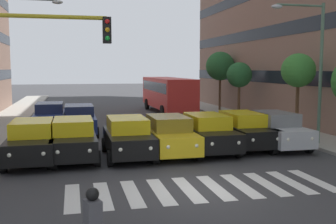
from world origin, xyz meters
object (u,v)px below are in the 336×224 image
bus_behind_traffic (168,91)px  street_tree_1 (298,71)px  car_1 (244,130)px  street_tree_2 (239,75)px  car_row2_1 (50,116)px  street_tree_3 (220,66)px  car_6 (32,141)px  street_lamp_right (6,51)px  car_0 (275,130)px  car_5 (74,139)px  street_lamp_left (313,58)px  car_3 (169,135)px  car_4 (128,137)px  car_2 (208,133)px  car_row2_0 (79,120)px  traffic_light_gantry (11,74)px

bus_behind_traffic → street_tree_1: bearing=109.1°
car_1 → street_tree_2: street_tree_2 is taller
car_row2_1 → street_tree_3: 16.70m
car_6 → street_lamp_right: (1.60, -5.03, 3.81)m
bus_behind_traffic → car_0: bearing=95.2°
bus_behind_traffic → street_tree_3: size_ratio=2.03×
street_lamp_right → street_tree_1: bearing=175.4°
car_row2_1 → street_tree_2: size_ratio=1.07×
car_5 → bus_behind_traffic: (-8.01, -16.78, 0.97)m
car_row2_1 → street_lamp_left: (-12.71, 8.24, 3.43)m
car_6 → car_3: bearing=-178.4°
bus_behind_traffic → street_tree_3: 5.25m
car_4 → car_2: bearing=-175.4°
street_tree_3 → street_tree_1: bearing=89.0°
car_row2_0 → street_tree_2: size_ratio=1.07×
car_row2_0 → street_tree_3: street_tree_3 is taller
street_lamp_left → street_tree_2: street_lamp_left is taller
car_6 → street_lamp_right: size_ratio=0.60×
street_tree_2 → car_0: bearing=75.5°
car_4 → street_tree_2: bearing=-131.2°
street_tree_3 → street_tree_2: bearing=85.2°
car_4 → car_row2_1: (3.67, -8.58, 0.00)m
car_2 → car_4: bearing=4.6°
car_row2_1 → car_5: bearing=99.3°
car_3 → car_row2_0: bearing=-59.6°
car_row2_1 → street_tree_1: size_ratio=0.98×
street_tree_2 → car_3: bearing=54.3°
traffic_light_gantry → street_lamp_left: street_lamp_left is taller
car_2 → street_tree_3: 18.12m
car_0 → bus_behind_traffic: 16.47m
car_6 → street_tree_1: street_tree_1 is taller
car_6 → street_tree_1: (-14.21, -3.75, 2.80)m
car_3 → car_6: size_ratio=1.00×
car_4 → bus_behind_traffic: 17.82m
car_6 → street_lamp_left: size_ratio=0.65×
street_lamp_right → street_lamp_left: bearing=162.4°
car_2 → street_lamp_left: 6.32m
car_1 → car_5: (8.01, 0.69, 0.00)m
car_row2_0 → street_lamp_left: size_ratio=0.65×
car_3 → street_lamp_left: 7.96m
car_2 → car_row2_0: bearing=-47.8°
car_3 → street_lamp_right: bearing=-33.4°
car_6 → car_2: bearing=-177.1°
car_0 → car_6: same height
car_5 → car_6: bearing=5.1°
street_lamp_left → car_5: bearing=1.4°
car_3 → car_2: bearing=-173.4°
car_2 → car_row2_1: 11.11m
car_row2_1 → street_lamp_right: street_lamp_right is taller
car_5 → street_lamp_left: bearing=-178.6°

